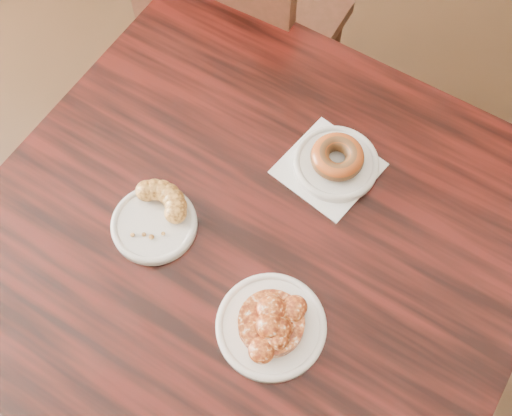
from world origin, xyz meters
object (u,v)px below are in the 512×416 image
(chair_far, at_px, (250,29))
(cafe_table, at_px, (251,308))
(cruller_fragment, at_px, (152,219))
(apple_fritter, at_px, (271,322))
(glazed_donut, at_px, (337,157))

(chair_far, bearing_deg, cafe_table, 119.59)
(cafe_table, relative_size, cruller_fragment, 7.32)
(apple_fritter, bearing_deg, glazed_donut, 87.24)
(cafe_table, distance_m, cruller_fragment, 0.44)
(glazed_donut, bearing_deg, chair_far, 124.22)
(cruller_fragment, bearing_deg, chair_far, 96.35)
(glazed_donut, xyz_separation_m, apple_fritter, (-0.02, -0.32, -0.00))
(cafe_table, distance_m, chair_far, 0.74)
(apple_fritter, bearing_deg, cafe_table, 122.29)
(chair_far, xyz_separation_m, cruller_fragment, (0.08, -0.72, 0.33))
(cafe_table, distance_m, glazed_donut, 0.46)
(chair_far, bearing_deg, glazed_donut, 134.36)
(glazed_donut, height_order, apple_fritter, glazed_donut)
(cruller_fragment, bearing_deg, apple_fritter, -22.80)
(chair_far, bearing_deg, cruller_fragment, 106.49)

